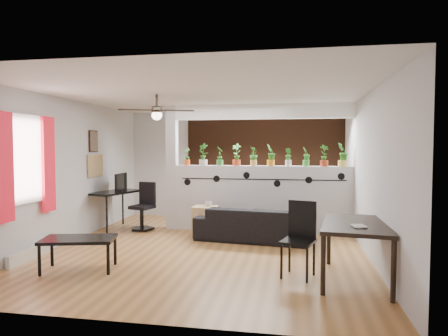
# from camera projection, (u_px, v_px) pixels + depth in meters

# --- Properties ---
(room_shell) EXTENTS (6.30, 7.10, 2.90)m
(room_shell) POSITION_uv_depth(u_px,v_px,m) (208.00, 172.00, 6.79)
(room_shell) COLOR #996532
(room_shell) RESTS_ON ground
(partition_wall) EXTENTS (3.60, 0.18, 1.35)m
(partition_wall) POSITION_uv_depth(u_px,v_px,m) (262.00, 199.00, 8.16)
(partition_wall) COLOR #BCBCC1
(partition_wall) RESTS_ON ground
(ceiling_header) EXTENTS (3.60, 0.18, 0.30)m
(ceiling_header) POSITION_uv_depth(u_px,v_px,m) (262.00, 112.00, 8.07)
(ceiling_header) COLOR white
(ceiling_header) RESTS_ON room_shell
(pier_column) EXTENTS (0.22, 0.20, 2.60)m
(pier_column) POSITION_uv_depth(u_px,v_px,m) (172.00, 167.00, 8.46)
(pier_column) COLOR #BCBCC1
(pier_column) RESTS_ON ground
(brick_panel) EXTENTS (3.90, 0.05, 2.60)m
(brick_panel) POSITION_uv_depth(u_px,v_px,m) (267.00, 165.00, 9.57)
(brick_panel) COLOR brown
(brick_panel) RESTS_ON ground
(vine_decal) EXTENTS (3.31, 0.01, 0.30)m
(vine_decal) POSITION_uv_depth(u_px,v_px,m) (262.00, 179.00, 8.04)
(vine_decal) COLOR black
(vine_decal) RESTS_ON partition_wall
(window_assembly) EXTENTS (0.09, 1.30, 1.55)m
(window_assembly) POSITION_uv_depth(u_px,v_px,m) (27.00, 162.00, 6.04)
(window_assembly) COLOR white
(window_assembly) RESTS_ON room_shell
(baseboard_heater) EXTENTS (0.08, 1.00, 0.18)m
(baseboard_heater) POSITION_uv_depth(u_px,v_px,m) (30.00, 254.00, 6.12)
(baseboard_heater) COLOR silver
(baseboard_heater) RESTS_ON ground
(corkboard) EXTENTS (0.03, 0.60, 0.45)m
(corkboard) POSITION_uv_depth(u_px,v_px,m) (95.00, 166.00, 8.17)
(corkboard) COLOR #A5814F
(corkboard) RESTS_ON room_shell
(framed_art) EXTENTS (0.03, 0.34, 0.44)m
(framed_art) POSITION_uv_depth(u_px,v_px,m) (94.00, 141.00, 8.09)
(framed_art) COLOR #8C7259
(framed_art) RESTS_ON room_shell
(ceiling_fan) EXTENTS (1.19, 1.19, 0.43)m
(ceiling_fan) POSITION_uv_depth(u_px,v_px,m) (157.00, 112.00, 6.58)
(ceiling_fan) COLOR black
(ceiling_fan) RESTS_ON room_shell
(potted_plant_0) EXTENTS (0.22, 0.20, 0.37)m
(potted_plant_0) POSITION_uv_depth(u_px,v_px,m) (187.00, 156.00, 8.39)
(potted_plant_0) COLOR #DF531A
(potted_plant_0) RESTS_ON partition_wall
(potted_plant_1) EXTENTS (0.31, 0.30, 0.47)m
(potted_plant_1) POSITION_uv_depth(u_px,v_px,m) (203.00, 154.00, 8.32)
(potted_plant_1) COLOR silver
(potted_plant_1) RESTS_ON partition_wall
(potted_plant_2) EXTENTS (0.23, 0.25, 0.40)m
(potted_plant_2) POSITION_uv_depth(u_px,v_px,m) (220.00, 155.00, 8.27)
(potted_plant_2) COLOR #33822F
(potted_plant_2) RESTS_ON partition_wall
(potted_plant_3) EXTENTS (0.27, 0.23, 0.46)m
(potted_plant_3) POSITION_uv_depth(u_px,v_px,m) (237.00, 154.00, 8.20)
(potted_plant_3) COLOR #CA4420
(potted_plant_3) RESTS_ON partition_wall
(potted_plant_4) EXTENTS (0.23, 0.24, 0.39)m
(potted_plant_4) POSITION_uv_depth(u_px,v_px,m) (254.00, 156.00, 8.14)
(potted_plant_4) COLOR gold
(potted_plant_4) RESTS_ON partition_wall
(potted_plant_5) EXTENTS (0.29, 0.29, 0.44)m
(potted_plant_5) POSITION_uv_depth(u_px,v_px,m) (271.00, 154.00, 8.08)
(potted_plant_5) COLOR orange
(potted_plant_5) RESTS_ON partition_wall
(potted_plant_6) EXTENTS (0.21, 0.23, 0.37)m
(potted_plant_6) POSITION_uv_depth(u_px,v_px,m) (288.00, 156.00, 8.02)
(potted_plant_6) COLOR silver
(potted_plant_6) RESTS_ON partition_wall
(potted_plant_7) EXTENTS (0.24, 0.24, 0.39)m
(potted_plant_7) POSITION_uv_depth(u_px,v_px,m) (306.00, 156.00, 7.96)
(potted_plant_7) COLOR green
(potted_plant_7) RESTS_ON partition_wall
(potted_plant_8) EXTENTS (0.29, 0.27, 0.44)m
(potted_plant_8) POSITION_uv_depth(u_px,v_px,m) (324.00, 155.00, 7.90)
(potted_plant_8) COLOR #AC351B
(potted_plant_8) RESTS_ON partition_wall
(potted_plant_9) EXTENTS (0.31, 0.29, 0.47)m
(potted_plant_9) POSITION_uv_depth(u_px,v_px,m) (343.00, 154.00, 7.84)
(potted_plant_9) COLOR gold
(potted_plant_9) RESTS_ON partition_wall
(sofa) EXTENTS (2.09, 1.02, 0.59)m
(sofa) POSITION_uv_depth(u_px,v_px,m) (253.00, 224.00, 7.41)
(sofa) COLOR black
(sofa) RESTS_ON ground
(cube_shelf) EXTENTS (0.47, 0.42, 0.58)m
(cube_shelf) POSITION_uv_depth(u_px,v_px,m) (206.00, 221.00, 7.80)
(cube_shelf) COLOR tan
(cube_shelf) RESTS_ON ground
(cup) EXTENTS (0.17, 0.17, 0.10)m
(cup) POSITION_uv_depth(u_px,v_px,m) (208.00, 204.00, 7.77)
(cup) COLOR gray
(cup) RESTS_ON cube_shelf
(computer_desk) EXTENTS (0.89, 1.24, 0.81)m
(computer_desk) POSITION_uv_depth(u_px,v_px,m) (115.00, 195.00, 8.35)
(computer_desk) COLOR black
(computer_desk) RESTS_ON ground
(monitor) EXTENTS (0.36, 0.08, 0.20)m
(monitor) POSITION_uv_depth(u_px,v_px,m) (118.00, 186.00, 8.49)
(monitor) COLOR black
(monitor) RESTS_ON computer_desk
(office_chair) EXTENTS (0.51, 0.51, 0.98)m
(office_chair) POSITION_uv_depth(u_px,v_px,m) (144.00, 209.00, 8.32)
(office_chair) COLOR black
(office_chair) RESTS_ON ground
(dining_table) EXTENTS (1.01, 1.48, 0.76)m
(dining_table) POSITION_uv_depth(u_px,v_px,m) (357.00, 229.00, 5.14)
(dining_table) COLOR black
(dining_table) RESTS_ON ground
(book) EXTENTS (0.19, 0.24, 0.02)m
(book) POSITION_uv_depth(u_px,v_px,m) (352.00, 226.00, 4.86)
(book) COLOR gray
(book) RESTS_ON dining_table
(folding_chair) EXTENTS (0.51, 0.51, 1.00)m
(folding_chair) POSITION_uv_depth(u_px,v_px,m) (300.00, 232.00, 5.36)
(folding_chair) COLOR black
(folding_chair) RESTS_ON ground
(coffee_table) EXTENTS (1.09, 0.77, 0.46)m
(coffee_table) POSITION_uv_depth(u_px,v_px,m) (79.00, 241.00, 5.59)
(coffee_table) COLOR black
(coffee_table) RESTS_ON ground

